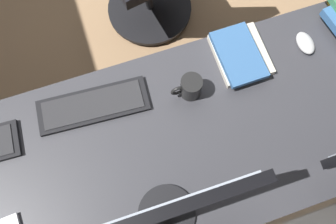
{
  "coord_description": "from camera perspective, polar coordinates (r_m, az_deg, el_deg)",
  "views": [
    {
      "loc": [
        0.39,
        1.9,
        1.91
      ],
      "look_at": [
        0.29,
        1.61,
        0.95
      ],
      "focal_mm": 34.82,
      "sensor_mm": 36.0,
      "label": 1
    }
  ],
  "objects": [
    {
      "name": "monitor_primary",
      "position": [
        0.92,
        -0.35,
        -17.13
      ],
      "size": [
        0.51,
        0.2,
        0.45
      ],
      "color": "black",
      "rests_on": "desk"
    },
    {
      "name": "mouse_main",
      "position": [
        1.45,
        22.91,
        11.06
      ],
      "size": [
        0.06,
        0.1,
        0.03
      ],
      "primitive_type": "ellipsoid",
      "color": "silver",
      "rests_on": "desk"
    },
    {
      "name": "keyboard_spare",
      "position": [
        1.27,
        -12.96,
        1.12
      ],
      "size": [
        0.43,
        0.17,
        0.02
      ],
      "color": "black",
      "rests_on": "desk"
    },
    {
      "name": "book_stack_near",
      "position": [
        1.34,
        12.45,
        9.79
      ],
      "size": [
        0.2,
        0.25,
        0.05
      ],
      "color": "beige",
      "rests_on": "desk"
    },
    {
      "name": "coffee_mug",
      "position": [
        1.23,
        3.91,
        4.36
      ],
      "size": [
        0.12,
        0.08,
        0.1
      ],
      "color": "black",
      "rests_on": "desk"
    },
    {
      "name": "drawer_pedestal",
      "position": [
        1.59,
        -10.21,
        -12.69
      ],
      "size": [
        0.4,
        0.51,
        0.69
      ],
      "color": "#38383D",
      "rests_on": "ground"
    },
    {
      "name": "desk",
      "position": [
        1.27,
        0.73,
        -5.89
      ],
      "size": [
        2.31,
        0.74,
        0.73
      ],
      "color": "#38383D",
      "rests_on": "ground"
    }
  ]
}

